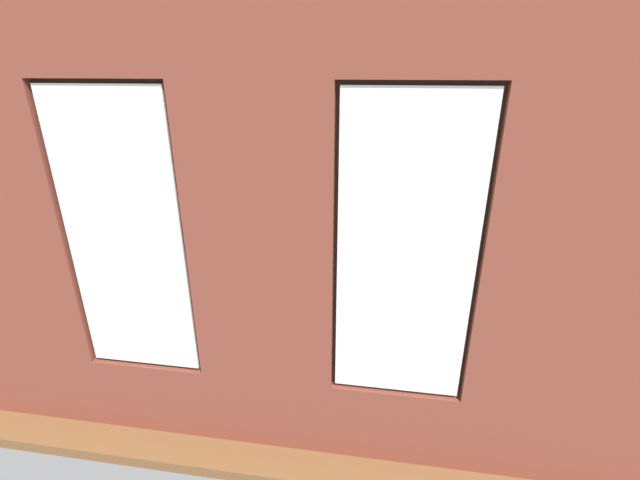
% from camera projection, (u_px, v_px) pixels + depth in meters
% --- Properties ---
extents(ground_plane, '(7.02, 6.26, 0.10)m').
position_uv_depth(ground_plane, '(320.00, 290.00, 6.24)').
color(ground_plane, brown).
extents(brick_wall_with_windows, '(6.42, 0.30, 3.40)m').
position_uv_depth(brick_wall_with_windows, '(261.00, 263.00, 3.08)').
color(brick_wall_with_windows, brown).
rests_on(brick_wall_with_windows, ground_plane).
extents(white_wall_right, '(0.10, 5.26, 3.40)m').
position_uv_depth(white_wall_right, '(90.00, 167.00, 5.85)').
color(white_wall_right, silver).
rests_on(white_wall_right, ground_plane).
extents(couch_by_window, '(2.06, 0.87, 0.80)m').
position_uv_depth(couch_by_window, '(237.00, 354.00, 4.25)').
color(couch_by_window, black).
rests_on(couch_by_window, ground_plane).
extents(couch_left, '(0.93, 1.84, 0.80)m').
position_uv_depth(couch_left, '(514.00, 298.00, 5.27)').
color(couch_left, black).
rests_on(couch_left, ground_plane).
extents(coffee_table, '(1.30, 0.79, 0.42)m').
position_uv_depth(coffee_table, '(337.00, 259.00, 6.26)').
color(coffee_table, '#A87547').
rests_on(coffee_table, ground_plane).
extents(cup_ceramic, '(0.07, 0.07, 0.08)m').
position_uv_depth(cup_ceramic, '(327.00, 250.00, 6.34)').
color(cup_ceramic, '#33567F').
rests_on(cup_ceramic, coffee_table).
extents(candle_jar, '(0.08, 0.08, 0.09)m').
position_uv_depth(candle_jar, '(337.00, 253.00, 6.23)').
color(candle_jar, '#B7333D').
rests_on(candle_jar, coffee_table).
extents(table_plant_small, '(0.17, 0.17, 0.26)m').
position_uv_depth(table_plant_small, '(309.00, 248.00, 6.14)').
color(table_plant_small, '#47423D').
rests_on(table_plant_small, coffee_table).
extents(remote_silver, '(0.18, 0.10, 0.02)m').
position_uv_depth(remote_silver, '(362.00, 253.00, 6.31)').
color(remote_silver, '#B2B2B7').
rests_on(remote_silver, coffee_table).
extents(remote_gray, '(0.14, 0.17, 0.02)m').
position_uv_depth(remote_gray, '(342.00, 259.00, 6.12)').
color(remote_gray, '#59595B').
rests_on(remote_gray, coffee_table).
extents(media_console, '(1.04, 0.42, 0.51)m').
position_uv_depth(media_console, '(136.00, 258.00, 6.55)').
color(media_console, black).
rests_on(media_console, ground_plane).
extents(tv_flatscreen, '(1.19, 0.20, 0.81)m').
position_uv_depth(tv_flatscreen, '(129.00, 217.00, 6.30)').
color(tv_flatscreen, black).
rests_on(tv_flatscreen, media_console).
extents(potted_plant_between_couches, '(0.52, 0.52, 0.79)m').
position_uv_depth(potted_plant_between_couches, '(388.00, 350.00, 4.01)').
color(potted_plant_between_couches, '#9E5638').
rests_on(potted_plant_between_couches, ground_plane).
extents(potted_plant_foreground_right, '(0.62, 0.62, 0.90)m').
position_uv_depth(potted_plant_foreground_right, '(206.00, 200.00, 8.27)').
color(potted_plant_foreground_right, brown).
rests_on(potted_plant_foreground_right, ground_plane).
extents(potted_plant_by_left_couch, '(0.25, 0.25, 0.39)m').
position_uv_depth(potted_plant_by_left_couch, '(463.00, 257.00, 6.60)').
color(potted_plant_by_left_couch, '#47423D').
rests_on(potted_plant_by_left_couch, ground_plane).
extents(potted_plant_corner_near_left, '(0.85, 0.91, 1.27)m').
position_uv_depth(potted_plant_corner_near_left, '(486.00, 213.00, 7.58)').
color(potted_plant_corner_near_left, '#9E5638').
rests_on(potted_plant_corner_near_left, ground_plane).
extents(potted_plant_corner_far_left, '(1.05, 1.06, 1.27)m').
position_uv_depth(potted_plant_corner_far_left, '(592.00, 366.00, 3.59)').
color(potted_plant_corner_far_left, '#9E5638').
rests_on(potted_plant_corner_far_left, ground_plane).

